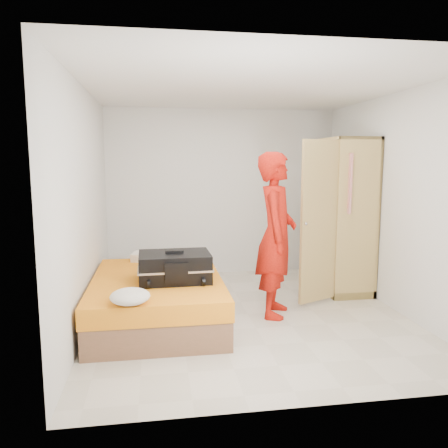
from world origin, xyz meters
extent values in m
plane|color=beige|center=(0.00, 0.00, 0.00)|extent=(4.00, 4.00, 0.00)
plane|color=white|center=(0.00, 0.00, 2.60)|extent=(4.00, 4.00, 0.00)
cube|color=white|center=(0.00, 2.00, 1.30)|extent=(3.60, 0.02, 2.60)
cube|color=white|center=(0.00, -2.00, 1.30)|extent=(3.60, 0.02, 2.60)
cube|color=white|center=(-1.80, 0.00, 1.30)|extent=(0.02, 4.00, 2.60)
cube|color=white|center=(1.80, 0.00, 1.30)|extent=(0.02, 4.00, 2.60)
cube|color=brown|center=(-1.05, -0.02, 0.15)|extent=(1.40, 2.00, 0.30)
cube|color=orange|center=(-1.05, -0.02, 0.40)|extent=(1.42, 2.02, 0.20)
cube|color=tan|center=(1.77, 0.90, 1.05)|extent=(0.04, 1.20, 2.10)
cube|color=tan|center=(1.50, 0.32, 1.05)|extent=(0.58, 0.04, 2.10)
cube|color=tan|center=(1.50, 1.48, 1.05)|extent=(0.58, 0.04, 2.10)
cube|color=tan|center=(1.50, 0.90, 2.08)|extent=(0.58, 1.20, 0.04)
cube|color=#A98C48|center=(1.50, 0.90, 0.05)|extent=(0.58, 1.20, 0.10)
cube|color=tan|center=(1.23, 1.20, 1.05)|extent=(0.04, 0.59, 2.00)
cube|color=tan|center=(0.94, 0.22, 1.05)|extent=(0.56, 0.28, 2.00)
cylinder|color=#B2B2B7|center=(1.50, 0.90, 1.92)|extent=(0.02, 1.10, 0.02)
imported|color=red|center=(0.32, -0.04, 0.95)|extent=(0.66, 0.80, 1.90)
cube|color=black|center=(-0.86, -0.19, 0.65)|extent=(0.77, 0.56, 0.31)
cube|color=black|center=(-0.86, -0.19, 0.82)|extent=(0.20, 0.06, 0.03)
ellipsoid|color=silver|center=(-1.29, -0.92, 0.57)|extent=(0.37, 0.37, 0.14)
cube|color=silver|center=(-1.08, 0.83, 0.55)|extent=(0.61, 0.40, 0.10)
camera|label=1|loc=(-1.03, -4.86, 1.79)|focal=35.00mm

